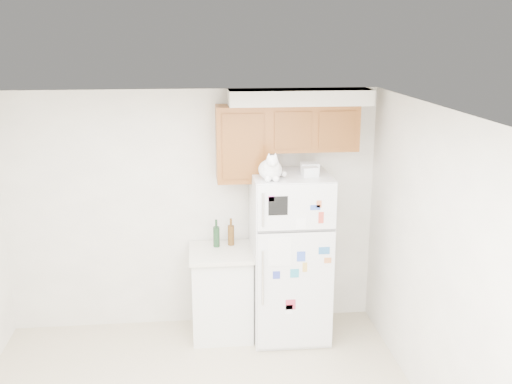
{
  "coord_description": "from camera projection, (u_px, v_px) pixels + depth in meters",
  "views": [
    {
      "loc": [
        0.03,
        -3.98,
        3.04
      ],
      "look_at": [
        0.61,
        1.55,
        1.55
      ],
      "focal_mm": 42.0,
      "sensor_mm": 36.0,
      "label": 1
    }
  ],
  "objects": [
    {
      "name": "base_counter",
      "position": [
        222.0,
        292.0,
        6.13
      ],
      "size": [
        0.64,
        0.64,
        0.92
      ],
      "color": "white",
      "rests_on": "ground_plane"
    },
    {
      "name": "storage_box_back",
      "position": [
        310.0,
        168.0,
        5.87
      ],
      "size": [
        0.19,
        0.14,
        0.1
      ],
      "primitive_type": "cube",
      "rotation": [
        0.0,
        0.0,
        -0.06
      ],
      "color": "white",
      "rests_on": "refrigerator"
    },
    {
      "name": "cat",
      "position": [
        271.0,
        169.0,
        5.59
      ],
      "size": [
        0.27,
        0.4,
        0.28
      ],
      "color": "white",
      "rests_on": "refrigerator"
    },
    {
      "name": "refrigerator",
      "position": [
        290.0,
        257.0,
        6.03
      ],
      "size": [
        0.76,
        0.78,
        1.7
      ],
      "color": "white",
      "rests_on": "ground_plane"
    },
    {
      "name": "room_shell",
      "position": [
        208.0,
        223.0,
        4.43
      ],
      "size": [
        3.84,
        4.04,
        2.52
      ],
      "color": "white",
      "rests_on": "ground_plane"
    },
    {
      "name": "storage_box_front",
      "position": [
        310.0,
        172.0,
        5.74
      ],
      "size": [
        0.16,
        0.13,
        0.09
      ],
      "primitive_type": "cube",
      "rotation": [
        0.0,
        0.0,
        0.12
      ],
      "color": "white",
      "rests_on": "refrigerator"
    },
    {
      "name": "bottle_amber",
      "position": [
        231.0,
        232.0,
        6.12
      ],
      "size": [
        0.07,
        0.07,
        0.28
      ],
      "primitive_type": null,
      "color": "#593814",
      "rests_on": "base_counter"
    },
    {
      "name": "bottle_green",
      "position": [
        216.0,
        233.0,
        6.08
      ],
      "size": [
        0.07,
        0.07,
        0.29
      ],
      "primitive_type": null,
      "color": "#19381E",
      "rests_on": "base_counter"
    }
  ]
}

